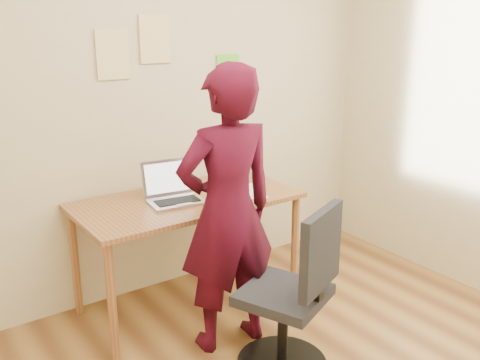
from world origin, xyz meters
TOP-DOWN VIEW (x-y plane):
  - room at (0.00, 0.00)m, footprint 3.58×3.58m
  - desk at (0.01, 1.38)m, footprint 1.40×0.70m
  - laptop at (-0.08, 1.40)m, footprint 0.36×0.33m
  - paper_sheet at (0.40, 1.29)m, footprint 0.34×0.39m
  - phone at (0.22, 1.21)m, footprint 0.11×0.14m
  - wall_note_left at (-0.28, 1.74)m, footprint 0.21×0.00m
  - wall_note_mid at (0.01, 1.74)m, footprint 0.21×0.00m
  - wall_note_right at (0.56, 1.74)m, footprint 0.18×0.00m
  - office_chair at (0.10, 0.44)m, footprint 0.55×0.56m
  - person at (-0.03, 0.87)m, footprint 0.62×0.44m

SIDE VIEW (x-z plane):
  - office_chair at x=0.10m, z-range -0.07..0.88m
  - desk at x=0.01m, z-range 0.28..1.02m
  - paper_sheet at x=0.40m, z-range 0.74..0.74m
  - phone at x=0.22m, z-range 0.74..0.75m
  - laptop at x=-0.08m, z-range 0.67..0.91m
  - person at x=-0.03m, z-range 0.00..1.62m
  - room at x=0.00m, z-range -0.04..2.74m
  - wall_note_right at x=0.56m, z-range 1.35..1.59m
  - wall_note_left at x=-0.28m, z-range 1.47..1.77m
  - wall_note_mid at x=0.01m, z-range 1.55..1.85m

